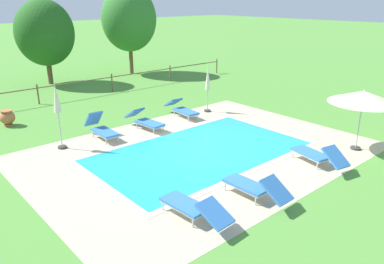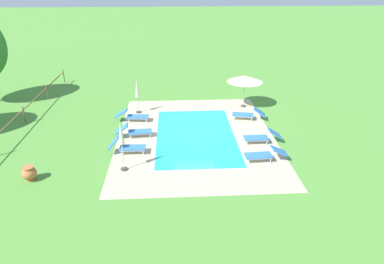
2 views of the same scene
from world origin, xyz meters
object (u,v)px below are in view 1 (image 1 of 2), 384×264
sun_lounger_north_near_steps (182,109)px  sun_lounger_north_end (254,186)px  patio_umbrella_open_foreground (363,97)px  patio_umbrella_closed_row_west (208,81)px  sun_lounger_north_far (102,128)px  tree_west_mid (129,19)px  sun_lounger_south_near_corner (145,120)px  tree_far_west (45,33)px  terracotta_urn_near_fence (7,117)px  sun_lounger_north_mid (317,155)px  sun_lounger_south_end (193,207)px  patio_umbrella_closed_row_mid_west (57,104)px

sun_lounger_north_near_steps → sun_lounger_north_end: size_ratio=1.02×
sun_lounger_north_near_steps → patio_umbrella_open_foreground: bearing=-73.4°
patio_umbrella_closed_row_west → sun_lounger_north_end: bearing=-124.7°
sun_lounger_north_far → tree_west_mid: (8.20, 10.63, 3.44)m
sun_lounger_north_near_steps → sun_lounger_south_near_corner: 2.31m
sun_lounger_south_near_corner → tree_west_mid: bearing=59.9°
patio_umbrella_open_foreground → tree_far_west: 18.77m
patio_umbrella_closed_row_west → terracotta_urn_near_fence: bearing=152.6°
sun_lounger_north_mid → sun_lounger_north_far: bearing=120.2°
sun_lounger_north_near_steps → sun_lounger_north_mid: sun_lounger_north_mid is taller
patio_umbrella_open_foreground → sun_lounger_north_end: bearing=178.9°
sun_lounger_north_far → tree_west_mid: bearing=52.4°
sun_lounger_north_end → terracotta_urn_near_fence: size_ratio=2.97×
patio_umbrella_closed_row_west → tree_west_mid: bearing=76.5°
sun_lounger_north_far → tree_west_mid: size_ratio=0.31×
sun_lounger_north_end → terracotta_urn_near_fence: (-3.11, 11.09, 0.00)m
patio_umbrella_open_foreground → sun_lounger_south_end: bearing=176.7°
patio_umbrella_closed_row_mid_west → terracotta_urn_near_fence: size_ratio=3.58×
sun_lounger_north_near_steps → patio_umbrella_closed_row_mid_west: size_ratio=0.85×
tree_west_mid → sun_lounger_north_near_steps: bearing=-110.8°
patio_umbrella_closed_row_west → tree_west_mid: (2.57, 10.72, 2.34)m
sun_lounger_north_mid → sun_lounger_south_end: sun_lounger_north_mid is taller
sun_lounger_south_near_corner → patio_umbrella_closed_row_mid_west: (-3.56, 0.19, 1.32)m
terracotta_urn_near_fence → tree_west_mid: (10.52, 6.61, 3.46)m
sun_lounger_north_mid → terracotta_urn_near_fence: (-6.39, 11.02, 0.00)m
sun_lounger_north_end → sun_lounger_north_far: bearing=96.4°
patio_umbrella_open_foreground → terracotta_urn_near_fence: patio_umbrella_open_foreground is taller
sun_lounger_south_near_corner → tree_west_mid: size_ratio=0.34×
terracotta_urn_near_fence → sun_lounger_north_mid: bearing=-59.9°
sun_lounger_south_end → terracotta_urn_near_fence: size_ratio=3.08×
patio_umbrella_closed_row_mid_west → terracotta_urn_near_fence: patio_umbrella_closed_row_mid_west is taller
tree_far_west → tree_west_mid: bearing=-4.9°
sun_lounger_south_near_corner → tree_far_west: (0.50, 11.34, 2.81)m
sun_lounger_north_mid → patio_umbrella_open_foreground: bearing=-4.6°
sun_lounger_north_near_steps → patio_umbrella_open_foreground: 7.78m
sun_lounger_south_end → tree_far_west: bearing=78.7°
sun_lounger_south_near_corner → terracotta_urn_near_fence: size_ratio=3.02×
patio_umbrella_closed_row_mid_west → terracotta_urn_near_fence: (-0.67, 4.04, -1.32)m
patio_umbrella_closed_row_mid_west → sun_lounger_south_near_corner: bearing=-3.1°
sun_lounger_north_mid → patio_umbrella_closed_row_mid_west: 9.12m
patio_umbrella_closed_row_mid_west → tree_far_west: tree_far_west is taller
sun_lounger_north_far → terracotta_urn_near_fence: sun_lounger_north_far is taller
sun_lounger_north_mid → sun_lounger_south_end: bearing=177.3°
sun_lounger_south_near_corner → terracotta_urn_near_fence: bearing=135.0°
sun_lounger_south_end → tree_far_west: size_ratio=0.40×
sun_lounger_north_near_steps → sun_lounger_north_end: sun_lounger_north_end is taller
sun_lounger_north_near_steps → tree_far_west: tree_far_west is taller
sun_lounger_north_near_steps → sun_lounger_south_near_corner: sun_lounger_south_near_corner is taller
sun_lounger_north_mid → terracotta_urn_near_fence: sun_lounger_north_mid is taller
patio_umbrella_closed_row_mid_west → tree_west_mid: bearing=47.2°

